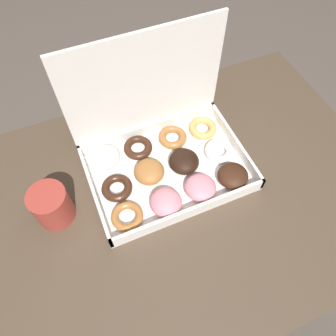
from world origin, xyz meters
name	(u,v)px	position (x,y,z in m)	size (l,w,h in m)	color
ground_plane	(166,274)	(0.00, 0.00, 0.00)	(8.00, 8.00, 0.00)	#564C44
dining_table	(165,217)	(0.00, 0.00, 0.63)	(1.18, 0.76, 0.73)	#4C3D2D
donut_box	(164,153)	(0.04, 0.10, 0.79)	(0.41, 0.30, 0.33)	white
coffee_mug	(52,205)	(-0.26, 0.07, 0.78)	(0.09, 0.09, 0.10)	#A3382D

